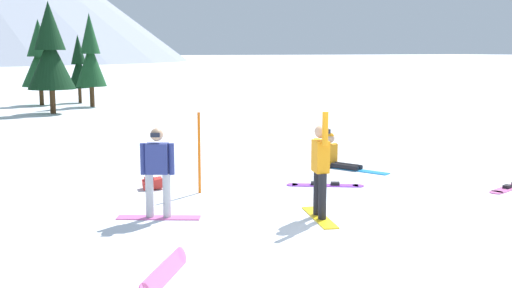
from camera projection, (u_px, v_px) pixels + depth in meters
The scene contains 13 objects.
ground_plane at pixel (361, 228), 10.62m from camera, with size 800.00×800.00×0.00m, color white.
snowboarder_foreground at pixel (320, 168), 11.13m from camera, with size 0.69×1.53×2.01m.
snowboarder_midground at pixel (158, 171), 11.11m from camera, with size 1.50×0.98×1.69m.
snowboarder_background at pixel (336, 156), 16.06m from camera, with size 1.14×1.80×0.93m.
loose_snowboard_near_left at pixel (164, 272), 8.16m from camera, with size 1.13×1.39×0.24m.
loose_snowboard_far_spare at pixel (512, 186), 13.79m from camera, with size 1.86×0.82×0.09m.
loose_snowboard_near_right at pixel (325, 185), 13.94m from camera, with size 1.66×1.15×0.09m.
backpack_red at pixel (152, 183), 13.62m from camera, with size 0.55×0.40×0.29m.
trail_marker_pole at pixel (199, 153), 13.12m from camera, with size 0.06×0.06×1.77m, color orange.
pine_tree_young at pixel (40, 59), 34.25m from camera, with size 2.08×2.08×4.85m.
pine_tree_tall at pixel (79, 66), 35.90m from camera, with size 1.34×1.34×4.03m.
pine_tree_slender at pixel (90, 56), 33.27m from camera, with size 1.67×1.67×5.13m.
pine_tree_short at pixel (50, 53), 29.58m from camera, with size 2.30×2.30×5.48m.
Camera 1 is at (-6.28, -8.34, 3.08)m, focal length 42.50 mm.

